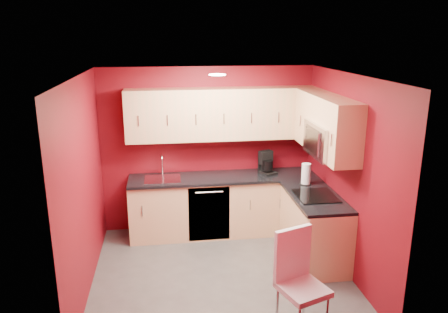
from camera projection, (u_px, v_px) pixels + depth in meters
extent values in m
plane|color=#4B4846|center=(221.00, 273.00, 5.59)|extent=(3.20, 3.20, 0.00)
plane|color=white|center=(220.00, 76.00, 4.90)|extent=(3.20, 3.20, 0.00)
plane|color=#650912|center=(208.00, 149.00, 6.67)|extent=(3.20, 0.00, 3.20)
plane|color=#650912|center=(243.00, 236.00, 3.82)|extent=(3.20, 0.00, 3.20)
plane|color=#650912|center=(83.00, 187.00, 5.03)|extent=(0.00, 3.00, 3.00)
plane|color=#650912|center=(347.00, 175.00, 5.46)|extent=(0.00, 3.00, 3.00)
cube|color=tan|center=(223.00, 206.00, 6.64)|extent=(2.80, 0.60, 0.87)
cube|color=tan|center=(314.00, 228.00, 5.88)|extent=(0.60, 1.30, 0.87)
cube|color=black|center=(224.00, 177.00, 6.50)|extent=(2.80, 0.63, 0.04)
cube|color=black|center=(315.00, 197.00, 5.74)|extent=(0.63, 1.27, 0.04)
cube|color=tan|center=(222.00, 114.00, 6.38)|extent=(2.80, 0.35, 0.75)
cube|color=tan|center=(313.00, 118.00, 6.10)|extent=(0.35, 0.57, 0.75)
cube|color=tan|center=(347.00, 136.00, 5.00)|extent=(0.35, 0.22, 0.75)
cube|color=tan|center=(332.00, 111.00, 5.41)|extent=(0.35, 0.76, 0.33)
cube|color=silver|center=(328.00, 140.00, 5.51)|extent=(0.40, 0.76, 0.42)
cube|color=black|center=(314.00, 141.00, 5.48)|extent=(0.02, 0.62, 0.33)
cylinder|color=silver|center=(318.00, 145.00, 5.26)|extent=(0.02, 0.02, 0.29)
cube|color=black|center=(316.00, 196.00, 5.70)|extent=(0.50, 0.55, 0.01)
cube|color=silver|center=(163.00, 179.00, 6.37)|extent=(0.52, 0.42, 0.02)
cylinder|color=silver|center=(162.00, 167.00, 6.52)|extent=(0.02, 0.02, 0.26)
torus|color=silver|center=(162.00, 159.00, 6.42)|extent=(0.02, 0.16, 0.16)
cylinder|color=silver|center=(162.00, 165.00, 6.37)|extent=(0.02, 0.02, 0.12)
cube|color=black|center=(209.00, 214.00, 6.33)|extent=(0.60, 0.02, 0.82)
cylinder|color=white|center=(217.00, 75.00, 5.19)|extent=(0.20, 0.20, 0.01)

